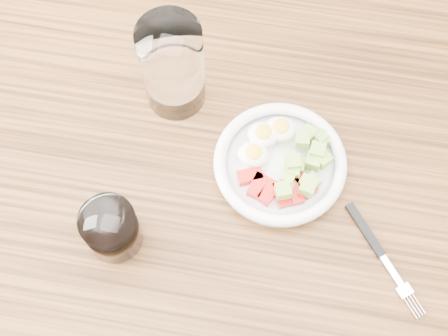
{
  "coord_description": "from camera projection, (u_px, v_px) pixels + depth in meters",
  "views": [
    {
      "loc": [
        0.05,
        -0.33,
        1.65
      ],
      "look_at": [
        -0.01,
        0.01,
        0.8
      ],
      "focal_mm": 50.0,
      "sensor_mm": 36.0,
      "label": 1
    }
  ],
  "objects": [
    {
      "name": "fork",
      "position": [
        375.0,
        245.0,
        0.9
      ],
      "size": [
        0.13,
        0.15,
        0.01
      ],
      "color": "black",
      "rests_on": "dining_table"
    },
    {
      "name": "ground",
      "position": [
        227.0,
        286.0,
        1.65
      ],
      "size": [
        4.0,
        4.0,
        0.0
      ],
      "primitive_type": "plane",
      "color": "brown",
      "rests_on": "ground"
    },
    {
      "name": "bowl",
      "position": [
        280.0,
        162.0,
        0.93
      ],
      "size": [
        0.2,
        0.2,
        0.05
      ],
      "color": "white",
      "rests_on": "dining_table"
    },
    {
      "name": "coffee_glass",
      "position": [
        112.0,
        229.0,
        0.86
      ],
      "size": [
        0.08,
        0.08,
        0.09
      ],
      "color": "white",
      "rests_on": "dining_table"
    },
    {
      "name": "water_glass",
      "position": [
        173.0,
        67.0,
        0.92
      ],
      "size": [
        0.09,
        0.09,
        0.17
      ],
      "primitive_type": "cylinder",
      "color": "white",
      "rests_on": "dining_table"
    },
    {
      "name": "dining_table",
      "position": [
        229.0,
        204.0,
        1.03
      ],
      "size": [
        1.5,
        0.9,
        0.77
      ],
      "color": "brown",
      "rests_on": "ground"
    }
  ]
}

